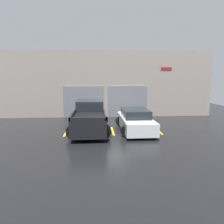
% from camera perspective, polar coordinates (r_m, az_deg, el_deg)
% --- Properties ---
extents(ground_plane, '(28.00, 28.00, 0.00)m').
position_cam_1_polar(ground_plane, '(15.33, -0.42, -3.22)').
color(ground_plane, black).
extents(shophouse_building, '(17.57, 0.68, 5.43)m').
position_cam_1_polar(shophouse_building, '(18.30, -1.14, 7.18)').
color(shophouse_building, '#9E9389').
rests_on(shophouse_building, ground).
extents(pickup_truck, '(2.41, 5.22, 1.76)m').
position_cam_1_polar(pickup_truck, '(13.46, -5.88, -1.34)').
color(pickup_truck, black).
rests_on(pickup_truck, ground).
extents(sedan_white, '(2.16, 4.60, 1.33)m').
position_cam_1_polar(sedan_white, '(13.46, 6.10, -2.21)').
color(sedan_white, white).
rests_on(sedan_white, ground).
extents(parking_stripe_far_left, '(0.12, 2.20, 0.01)m').
position_cam_1_polar(parking_stripe_far_left, '(13.47, -11.83, -5.07)').
color(parking_stripe_far_left, gold).
rests_on(parking_stripe_far_left, ground).
extents(parking_stripe_left, '(0.12, 2.20, 0.01)m').
position_cam_1_polar(parking_stripe_left, '(13.39, 0.16, -4.97)').
color(parking_stripe_left, gold).
rests_on(parking_stripe_left, ground).
extents(parking_stripe_centre, '(0.12, 2.20, 0.01)m').
position_cam_1_polar(parking_stripe_centre, '(13.88, 11.78, -4.66)').
color(parking_stripe_centre, gold).
rests_on(parking_stripe_centre, ground).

